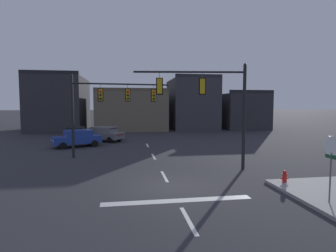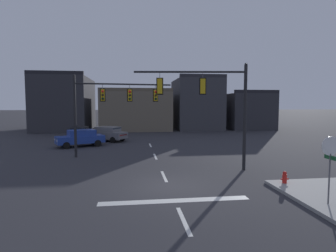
{
  "view_description": "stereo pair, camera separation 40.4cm",
  "coord_description": "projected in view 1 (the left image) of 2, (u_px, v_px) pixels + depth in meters",
  "views": [
    {
      "loc": [
        -2.15,
        -13.15,
        4.05
      ],
      "look_at": [
        0.32,
        2.71,
        2.8
      ],
      "focal_mm": 29.46,
      "sensor_mm": 36.0,
      "label": 1
    },
    {
      "loc": [
        -1.75,
        -13.21,
        4.05
      ],
      "look_at": [
        0.32,
        2.71,
        2.8
      ],
      "focal_mm": 29.46,
      "sensor_mm": 36.0,
      "label": 2
    }
  ],
  "objects": [
    {
      "name": "stop_bar_paint",
      "position": [
        178.0,
        201.0,
        11.63
      ],
      "size": [
        6.4,
        0.5,
        0.01
      ],
      "primitive_type": "cube",
      "color": "silver",
      "rests_on": "ground"
    },
    {
      "name": "car_lot_middle",
      "position": [
        76.0,
        134.0,
        29.98
      ],
      "size": [
        2.0,
        4.49,
        1.61
      ],
      "color": "black",
      "rests_on": "ground"
    },
    {
      "name": "car_lot_farside",
      "position": [
        77.0,
        138.0,
        26.4
      ],
      "size": [
        4.75,
        3.42,
        1.61
      ],
      "color": "navy",
      "rests_on": "ground"
    },
    {
      "name": "stop_sign",
      "position": [
        331.0,
        153.0,
        10.85
      ],
      "size": [
        0.76,
        0.64,
        2.83
      ],
      "color": "#56565B",
      "rests_on": "ground"
    },
    {
      "name": "fire_hydrant",
      "position": [
        285.0,
        179.0,
        13.85
      ],
      "size": [
        0.4,
        0.3,
        0.75
      ],
      "color": "red",
      "rests_on": "ground"
    },
    {
      "name": "signal_mast_far_side",
      "position": [
        106.0,
        101.0,
        21.4
      ],
      "size": [
        7.59,
        1.0,
        6.34
      ],
      "color": "black",
      "rests_on": "ground"
    },
    {
      "name": "signal_mast_near_side",
      "position": [
        212.0,
        98.0,
        16.86
      ],
      "size": [
        6.84,
        0.99,
        6.56
      ],
      "color": "black",
      "rests_on": "ground"
    },
    {
      "name": "car_lot_nearside",
      "position": [
        104.0,
        134.0,
        30.35
      ],
      "size": [
        4.67,
        3.9,
        1.61
      ],
      "color": "slate",
      "rests_on": "ground"
    },
    {
      "name": "lane_centreline",
      "position": [
        164.0,
        176.0,
        15.57
      ],
      "size": [
        0.16,
        26.4,
        0.01
      ],
      "color": "silver",
      "rests_on": "ground"
    },
    {
      "name": "ground_plane",
      "position": [
        170.0,
        187.0,
        13.6
      ],
      "size": [
        400.0,
        400.0,
        0.0
      ],
      "primitive_type": "plane",
      "color": "#2B2B30"
    },
    {
      "name": "building_row",
      "position": [
        142.0,
        107.0,
        45.42
      ],
      "size": [
        37.3,
        12.25,
        8.76
      ],
      "color": "#2D2D33",
      "rests_on": "ground"
    }
  ]
}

